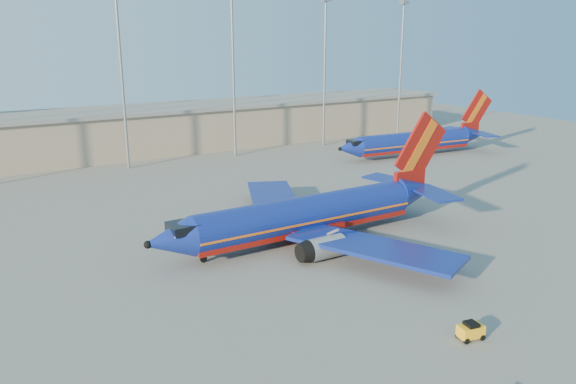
# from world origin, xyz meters

# --- Properties ---
(ground) EXTENTS (220.00, 220.00, 0.00)m
(ground) POSITION_xyz_m (0.00, 0.00, 0.00)
(ground) COLOR slate
(ground) RESTS_ON ground
(terminal_building) EXTENTS (122.00, 16.00, 8.50)m
(terminal_building) POSITION_xyz_m (10.00, 58.00, 4.32)
(terminal_building) COLOR gray
(terminal_building) RESTS_ON ground
(light_mast_row) EXTENTS (101.60, 1.60, 28.65)m
(light_mast_row) POSITION_xyz_m (5.00, 46.00, 17.55)
(light_mast_row) COLOR gray
(light_mast_row) RESTS_ON ground
(aircraft_main) EXTENTS (38.23, 36.83, 12.96)m
(aircraft_main) POSITION_xyz_m (2.47, 1.50, 2.77)
(aircraft_main) COLOR navy
(aircraft_main) RESTS_ON ground
(aircraft_second) EXTENTS (34.58, 13.42, 11.71)m
(aircraft_second) POSITION_xyz_m (43.98, 28.54, 2.69)
(aircraft_second) COLOR navy
(aircraft_second) RESTS_ON ground
(baggage_tug) EXTENTS (2.04, 1.44, 1.35)m
(baggage_tug) POSITION_xyz_m (0.57, -22.32, 0.70)
(baggage_tug) COLOR #FEAE16
(baggage_tug) RESTS_ON ground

